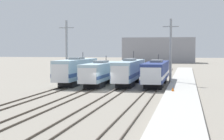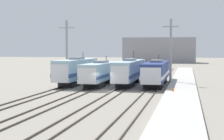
{
  "view_description": "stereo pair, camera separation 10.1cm",
  "coord_description": "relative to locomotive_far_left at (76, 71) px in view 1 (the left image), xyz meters",
  "views": [
    {
      "loc": [
        11.19,
        -49.24,
        5.73
      ],
      "look_at": [
        0.4,
        4.26,
        2.65
      ],
      "focal_mm": 60.0,
      "sensor_mm": 36.0,
      "label": 1
    },
    {
      "loc": [
        11.28,
        -49.22,
        5.73
      ],
      "look_at": [
        0.4,
        4.26,
        2.65
      ],
      "focal_mm": 60.0,
      "sensor_mm": 36.0,
      "label": 2
    }
  ],
  "objects": [
    {
      "name": "locomotive_far_left",
      "position": [
        0.0,
        0.0,
        0.0
      ],
      "size": [
        2.81,
        16.68,
        5.17
      ],
      "color": "#232326",
      "rests_on": "ground_plane"
    },
    {
      "name": "traffic_cone",
      "position": [
        15.87,
        -10.29,
        -1.6
      ],
      "size": [
        0.39,
        0.39,
        0.49
      ],
      "color": "orange",
      "rests_on": "platform"
    },
    {
      "name": "depot_building",
      "position": [
        5.98,
        100.11,
        2.95
      ],
      "size": [
        29.52,
        13.19,
        10.4
      ],
      "color": "gray",
      "rests_on": "ground_plane"
    },
    {
      "name": "catenary_tower_left",
      "position": [
        -2.87,
        4.06,
        3.24
      ],
      "size": [
        2.65,
        0.39,
        10.66
      ],
      "color": "gray",
      "rests_on": "ground_plane"
    },
    {
      "name": "ground_plane",
      "position": [
        6.42,
        -8.57,
        -2.25
      ],
      "size": [
        400.0,
        400.0,
        0.0
      ],
      "primitive_type": "plane",
      "color": "gray"
    },
    {
      "name": "platform",
      "position": [
        16.93,
        -8.57,
        -2.05
      ],
      "size": [
        4.0,
        120.0,
        0.41
      ],
      "color": "#B7B5AD",
      "rests_on": "ground_plane"
    },
    {
      "name": "rail_pair_far_left",
      "position": [
        0.0,
        -8.57,
        -2.18
      ],
      "size": [
        1.51,
        120.0,
        0.15
      ],
      "color": "#4C4238",
      "rests_on": "ground_plane"
    },
    {
      "name": "locomotive_center_right",
      "position": [
        8.56,
        1.11,
        -0.09
      ],
      "size": [
        2.77,
        18.71,
        5.4
      ],
      "color": "#232326",
      "rests_on": "ground_plane"
    },
    {
      "name": "rail_pair_center_right",
      "position": [
        8.56,
        -8.57,
        -2.18
      ],
      "size": [
        1.51,
        120.0,
        0.15
      ],
      "color": "#4C4238",
      "rests_on": "ground_plane"
    },
    {
      "name": "locomotive_center_left",
      "position": [
        4.28,
        -0.97,
        -0.23
      ],
      "size": [
        2.87,
        17.06,
        4.61
      ],
      "color": "#232326",
      "rests_on": "ground_plane"
    },
    {
      "name": "locomotive_far_right",
      "position": [
        12.85,
        0.7,
        -0.18
      ],
      "size": [
        3.1,
        18.7,
        4.82
      ],
      "color": "black",
      "rests_on": "ground_plane"
    },
    {
      "name": "rail_pair_center_left",
      "position": [
        4.28,
        -8.57,
        -2.18
      ],
      "size": [
        1.51,
        120.0,
        0.15
      ],
      "color": "#4C4238",
      "rests_on": "ground_plane"
    },
    {
      "name": "catenary_tower_right",
      "position": [
        14.93,
        4.06,
        3.24
      ],
      "size": [
        2.65,
        0.39,
        10.66
      ],
      "color": "gray",
      "rests_on": "ground_plane"
    },
    {
      "name": "rail_pair_far_right",
      "position": [
        12.85,
        -8.57,
        -2.18
      ],
      "size": [
        1.51,
        120.0,
        0.15
      ],
      "color": "#4C4238",
      "rests_on": "ground_plane"
    }
  ]
}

